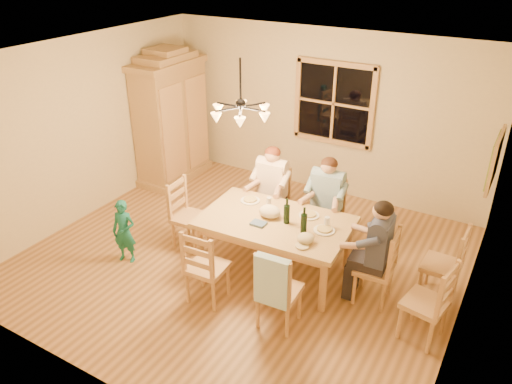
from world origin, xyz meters
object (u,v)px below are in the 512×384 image
Objects in this scene: wine_bottle_b at (304,220)px; chair_spare_back at (439,276)px; dining_table at (275,227)px; armoire at (171,121)px; chair_end_left at (191,227)px; chandelier at (241,111)px; chair_near_left at (208,278)px; chair_spare_front at (423,314)px; child at (124,232)px; chair_end_right at (373,278)px; wine_bottle_a at (287,211)px; chair_near_right at (279,301)px; chair_far_right at (325,226)px; chair_far_left at (271,213)px; adult_slate_man at (378,240)px; adult_plaid_man at (327,192)px; adult_woman at (272,180)px.

chair_spare_back is (1.53, 0.60, -0.62)m from wine_bottle_b.
wine_bottle_b is at bearing -10.43° from dining_table.
armoire reaches higher than chair_end_left.
chandelier is 1.94m from chair_end_left.
chandelier is at bearing 91.97° from chair_near_left.
child is at bearing 108.44° from chair_spare_front.
wine_bottle_a reaches higher than chair_end_right.
chair_end_right is (0.77, 0.92, 0.00)m from chair_near_right.
chair_near_right is 1.00× the size of chair_end_left.
child is at bearing -148.43° from chandelier.
chair_far_right is at bearing 23.47° from child.
chair_far_left is 1.13× the size of adult_slate_man.
chair_near_left is at bearing 123.05° from chair_spare_back.
chandelier is at bearing 43.78° from adult_plaid_man.
adult_woman is 2.76m from chair_spare_front.
dining_table is 5.81× the size of wine_bottle_b.
dining_table is at bearing 67.62° from adult_plaid_man.
chair_end_right is at bearing 73.39° from chair_spare_front.
chair_far_right is 1.00× the size of chair_near_right.
wine_bottle_a reaches higher than chair_near_left.
chair_near_right is (1.03, -1.70, 0.00)m from chair_far_left.
chair_end_left is at bearing 133.26° from chair_near_left.
chair_spare_back is (1.64, -0.38, -0.54)m from adult_plaid_man.
child is (-2.25, -0.71, -0.48)m from wine_bottle_b.
chandelier is 2.14m from chair_far_right.
adult_woman reaches higher than chair_near_right.
adult_slate_man is at bearing 136.64° from adult_plaid_man.
chair_end_left is 2.58m from chair_end_right.
chair_end_right is at bearing 90.00° from chair_end_left.
chair_near_left is 1.11× the size of child.
adult_slate_man reaches higher than child.
chandelier is 0.78× the size of chair_end_right.
dining_table is 1.05m from chair_near_left.
wine_bottle_a reaches higher than chair_near_right.
chair_end_right is at bearing 136.64° from chair_far_right.
adult_slate_man is 0.96m from chair_spare_back.
chair_near_right is 3.00× the size of wine_bottle_b.
chair_end_right is at bearing 2.97° from wine_bottle_a.
armoire is 2.32× the size of chair_near_right.
adult_slate_man is at bearing 73.39° from chair_spare_front.
wine_bottle_a is at bearing 90.23° from chair_end_left.
chair_far_left is 1.00× the size of chair_end_left.
wine_bottle_a reaches higher than chair_spare_back.
wine_bottle_b is 1.75m from chair_spare_back.
adult_plaid_man is at bearing 96.66° from wine_bottle_b.
wine_bottle_b reaches higher than chair_near_right.
armoire reaches higher than chair_far_left.
chair_far_left is 1.98m from chair_near_right.
chandelier reaches higher than chair_end_right.
chair_spare_back is (4.87, -1.11, -0.75)m from armoire.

